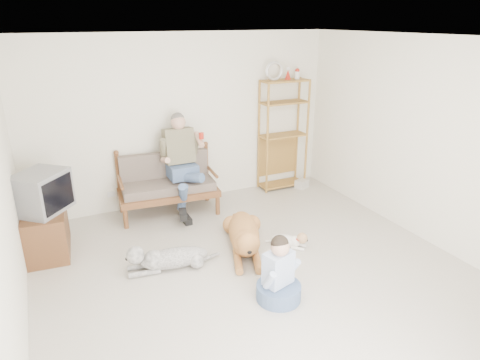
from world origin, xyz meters
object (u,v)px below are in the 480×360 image
loveseat (167,183)px  etagere (283,134)px  golden_retriever (245,236)px  tv_stand (46,231)px

loveseat → etagere: bearing=9.8°
loveseat → golden_retriever: loveseat is taller
tv_stand → golden_retriever: size_ratio=0.60×
tv_stand → loveseat: bearing=22.2°
tv_stand → golden_retriever: bearing=-18.8°
loveseat → golden_retriever: bearing=-64.9°
loveseat → etagere: (2.17, 0.17, 0.50)m
tv_stand → golden_retriever: (2.35, -1.04, -0.10)m
loveseat → tv_stand: (-1.78, -0.55, -0.19)m
loveseat → tv_stand: size_ratio=1.66×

